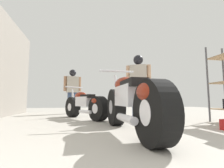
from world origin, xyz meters
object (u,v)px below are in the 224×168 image
object	(u,v)px
motorcycle_maroon_cruiser	(130,102)
mechanic_with_helmet	(72,87)
mechanic_in_blue	(139,80)
motorcycle_black_naked	(85,105)

from	to	relation	value
motorcycle_maroon_cruiser	mechanic_with_helmet	distance (m)	4.17
motorcycle_maroon_cruiser	mechanic_in_blue	size ratio (longest dim) A/B	1.32
mechanic_in_blue	motorcycle_black_naked	bearing A→B (deg)	170.66
motorcycle_black_naked	motorcycle_maroon_cruiser	bearing A→B (deg)	-74.78
mechanic_with_helmet	motorcycle_maroon_cruiser	bearing A→B (deg)	-76.61
motorcycle_black_naked	mechanic_with_helmet	distance (m)	2.09
motorcycle_maroon_cruiser	motorcycle_black_naked	world-z (taller)	motorcycle_maroon_cruiser
motorcycle_maroon_cruiser	mechanic_in_blue	bearing A→B (deg)	65.54
mechanic_with_helmet	motorcycle_black_naked	bearing A→B (deg)	-78.58
motorcycle_black_naked	mechanic_in_blue	distance (m)	1.56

